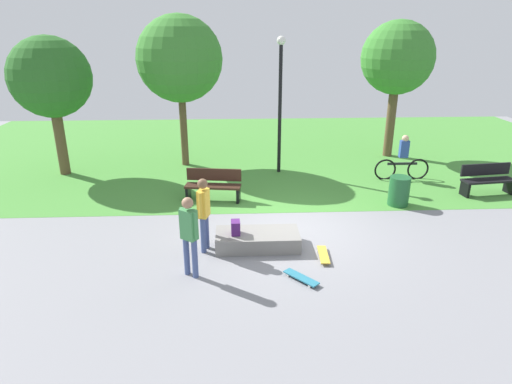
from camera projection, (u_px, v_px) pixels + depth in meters
ground_plane at (289, 229)px, 10.98m from camera, size 28.00×28.00×0.00m
grass_lawn at (267, 150)px, 17.99m from camera, size 26.60×12.97×0.01m
concrete_ledge at (258, 240)px, 10.05m from camera, size 1.91×0.88×0.36m
backpack_on_ledge at (236, 227)px, 9.86m from camera, size 0.21×0.29×0.32m
skater_performing_trick at (189, 231)px, 8.59m from camera, size 0.38×0.35×1.71m
skater_watching at (204, 209)px, 9.61m from camera, size 0.28×0.42×1.71m
skateboard_by_ledge at (323, 255)px, 9.62m from camera, size 0.25×0.81×0.08m
skateboard_spare at (301, 277)px, 8.75m from camera, size 0.68×0.73×0.08m
park_bench_center_lawn at (213, 184)px, 12.67m from camera, size 1.65×0.68×0.91m
park_bench_far_right at (487, 179)px, 13.14m from camera, size 1.65×0.66×0.91m
tree_tall_oak at (397, 59)px, 15.94m from camera, size 2.65×2.65×5.02m
tree_broad_elm at (180, 59)px, 14.80m from camera, size 2.91×2.91×5.19m
tree_young_birch at (50, 78)px, 13.99m from camera, size 2.58×2.58×4.54m
lamp_post at (280, 93)px, 14.36m from camera, size 0.28×0.28×4.49m
trash_bin at (399, 191)px, 12.34m from camera, size 0.57×0.57×0.83m
cyclist_on_bicycle at (403, 161)px, 14.37m from camera, size 1.82×0.22×1.52m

